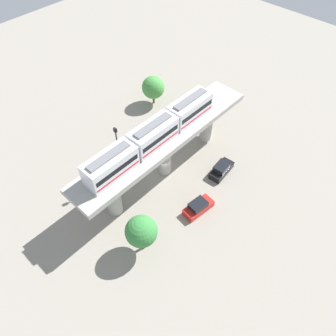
{
  "coord_description": "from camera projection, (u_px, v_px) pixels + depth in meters",
  "views": [
    {
      "loc": [
        -21.67,
        22.42,
        36.79
      ],
      "look_at": [
        -2.5,
        1.92,
        4.21
      ],
      "focal_mm": 35.22,
      "sensor_mm": 36.0,
      "label": 1
    }
  ],
  "objects": [
    {
      "name": "ground_plane",
      "position": [
        164.0,
        171.0,
        48.22
      ],
      "size": [
        120.0,
        120.0,
        0.0
      ],
      "primitive_type": "plane",
      "color": "gray"
    },
    {
      "name": "viaduct",
      "position": [
        164.0,
        145.0,
        44.17
      ],
      "size": [
        5.2,
        28.85,
        7.02
      ],
      "color": "#A8A59E",
      "rests_on": "ground"
    },
    {
      "name": "train",
      "position": [
        153.0,
        135.0,
        40.83
      ],
      "size": [
        2.64,
        20.5,
        3.24
      ],
      "color": "silver",
      "rests_on": "viaduct"
    },
    {
      "name": "parked_car_black",
      "position": [
        221.0,
        169.0,
        47.42
      ],
      "size": [
        2.21,
        4.36,
        1.76
      ],
      "rotation": [
        0.0,
        0.0,
        0.1
      ],
      "color": "black",
      "rests_on": "ground"
    },
    {
      "name": "parked_car_red",
      "position": [
        198.0,
        207.0,
        43.17
      ],
      "size": [
        2.3,
        4.39,
        1.76
      ],
      "rotation": [
        0.0,
        0.0,
        -0.12
      ],
      "color": "red",
      "rests_on": "ground"
    },
    {
      "name": "tree_near_viaduct",
      "position": [
        141.0,
        231.0,
        37.17
      ],
      "size": [
        3.77,
        3.77,
        5.86
      ],
      "color": "brown",
      "rests_on": "ground"
    },
    {
      "name": "tree_mid_lot",
      "position": [
        153.0,
        87.0,
        56.13
      ],
      "size": [
        3.9,
        3.9,
        5.2
      ],
      "color": "brown",
      "rests_on": "ground"
    },
    {
      "name": "signal_post",
      "position": [
        119.0,
        153.0,
        43.28
      ],
      "size": [
        0.44,
        0.28,
        9.62
      ],
      "color": "#4C4C51",
      "rests_on": "ground"
    }
  ]
}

